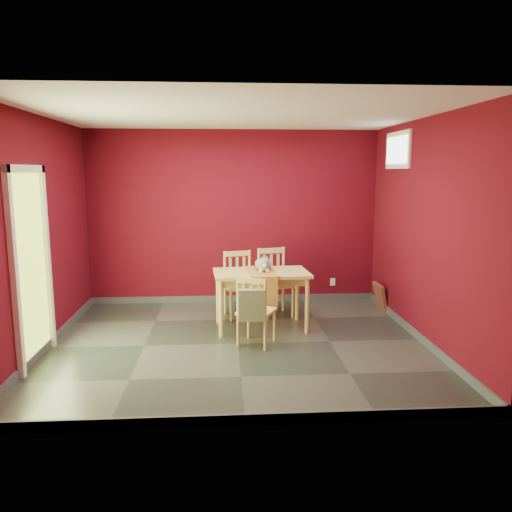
{
  "coord_description": "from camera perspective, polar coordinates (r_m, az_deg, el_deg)",
  "views": [
    {
      "loc": [
        -0.17,
        -5.8,
        2.06
      ],
      "look_at": [
        0.25,
        0.45,
        1.0
      ],
      "focal_mm": 35.0,
      "sensor_mm": 36.0,
      "label": 1
    }
  ],
  "objects": [
    {
      "name": "window",
      "position": [
        7.21,
        15.88,
        11.56
      ],
      "size": [
        0.05,
        0.9,
        0.5
      ],
      "color": "white",
      "rests_on": "room_shell"
    },
    {
      "name": "chair_near",
      "position": [
        5.97,
        -0.07,
        -6.17
      ],
      "size": [
        0.53,
        0.53,
        0.85
      ],
      "color": "tan",
      "rests_on": "ground"
    },
    {
      "name": "outlet_plate",
      "position": [
        8.17,
        8.76,
        -2.94
      ],
      "size": [
        0.08,
        0.02,
        0.12
      ],
      "primitive_type": "cube",
      "color": "silver",
      "rests_on": "room_shell"
    },
    {
      "name": "ground",
      "position": [
        6.15,
        -2.07,
        -9.96
      ],
      "size": [
        4.5,
        4.5,
        0.0
      ],
      "primitive_type": "plane",
      "color": "#2D342D",
      "rests_on": "ground"
    },
    {
      "name": "chair_far_right",
      "position": [
        7.24,
        2.14,
        -2.91
      ],
      "size": [
        0.55,
        0.55,
        0.96
      ],
      "color": "tan",
      "rests_on": "ground"
    },
    {
      "name": "room_shell",
      "position": [
        6.14,
        -2.07,
        -9.52
      ],
      "size": [
        4.5,
        4.5,
        4.5
      ],
      "color": "#510814",
      "rests_on": "ground"
    },
    {
      "name": "table_runner",
      "position": [
        6.43,
        0.7,
        -2.52
      ],
      "size": [
        0.41,
        0.77,
        0.38
      ],
      "color": "#A7742B",
      "rests_on": "dining_table"
    },
    {
      "name": "doorway",
      "position": [
        5.85,
        -24.39,
        -0.46
      ],
      "size": [
        0.06,
        1.01,
        2.13
      ],
      "color": "#B7D838",
      "rests_on": "ground"
    },
    {
      "name": "chair_far_left",
      "position": [
        7.17,
        -1.88,
        -3.16
      ],
      "size": [
        0.52,
        0.52,
        0.93
      ],
      "color": "tan",
      "rests_on": "ground"
    },
    {
      "name": "cat",
      "position": [
        6.6,
        0.84,
        -0.66
      ],
      "size": [
        0.37,
        0.51,
        0.23
      ],
      "primitive_type": null,
      "rotation": [
        0.0,
        0.0,
        -0.32
      ],
      "color": "slate",
      "rests_on": "table_runner"
    },
    {
      "name": "tote_bag",
      "position": [
        5.75,
        -0.48,
        -5.63
      ],
      "size": [
        0.31,
        0.19,
        0.44
      ],
      "color": "#75935E",
      "rests_on": "chair_near"
    },
    {
      "name": "dining_table",
      "position": [
        6.56,
        0.61,
        -2.61
      ],
      "size": [
        1.27,
        0.8,
        0.77
      ],
      "color": "tan",
      "rests_on": "ground"
    },
    {
      "name": "picture_frame",
      "position": [
        7.77,
        13.98,
        -4.53
      ],
      "size": [
        0.14,
        0.4,
        0.4
      ],
      "color": "brown",
      "rests_on": "ground"
    }
  ]
}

